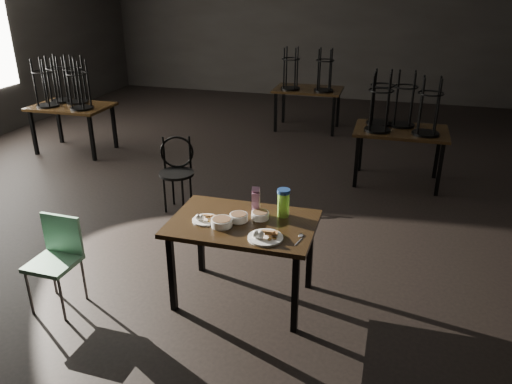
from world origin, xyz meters
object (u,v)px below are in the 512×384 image
(juice_carton, at_px, (256,201))
(water_bottle, at_px, (283,202))
(main_table, at_px, (243,230))
(school_chair, at_px, (57,254))
(bentwood_chair, at_px, (177,167))

(juice_carton, bearing_deg, water_bottle, 6.79)
(juice_carton, distance_m, water_bottle, 0.23)
(main_table, bearing_deg, juice_carton, 69.60)
(school_chair, bearing_deg, bentwood_chair, 87.32)
(water_bottle, bearing_deg, school_chair, -158.81)
(main_table, xyz_separation_m, water_bottle, (0.30, 0.20, 0.20))
(main_table, xyz_separation_m, bentwood_chair, (-1.32, 1.58, -0.15))
(main_table, distance_m, juice_carton, 0.27)
(main_table, height_order, school_chair, school_chair)
(bentwood_chair, distance_m, school_chair, 2.08)
(main_table, height_order, water_bottle, water_bottle)
(juice_carton, bearing_deg, bentwood_chair, 134.36)
(juice_carton, relative_size, school_chair, 0.32)
(bentwood_chair, bearing_deg, school_chair, -113.27)
(water_bottle, distance_m, school_chair, 1.94)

